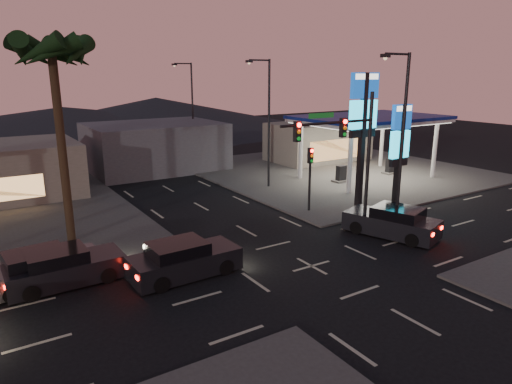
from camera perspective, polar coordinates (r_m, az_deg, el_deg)
ground at (r=22.25m, az=6.96°, el=-9.19°), size 140.00×140.00×0.00m
corner_lot_ne at (r=43.87m, az=9.87°, el=2.70°), size 24.00×24.00×0.12m
gas_station at (r=40.30m, az=14.05°, el=8.68°), size 12.20×8.20×5.47m
convenience_store at (r=48.53m, az=7.75°, el=6.24°), size 10.00×6.00×4.00m
pylon_sign_tall at (r=30.31m, az=13.25°, el=9.41°), size 2.20×0.35×9.00m
pylon_sign_short at (r=31.68m, az=17.55°, el=6.16°), size 1.60×0.35×7.00m
traffic_signal_mast at (r=24.65m, az=11.17°, el=5.68°), size 6.10×0.39×8.00m
pedestal_signal at (r=29.87m, az=6.80°, el=2.88°), size 0.32×0.39×4.30m
streetlight_near at (r=26.12m, az=17.61°, el=6.85°), size 2.14×0.25×10.00m
streetlight_mid at (r=35.81m, az=1.36°, el=9.43°), size 2.14×0.25×10.00m
streetlight_far at (r=48.03m, az=-8.17°, el=10.60°), size 2.14×0.25×10.00m
palm_a at (r=25.43m, az=-24.07°, el=14.50°), size 4.41×4.41×10.86m
building_far_mid at (r=44.76m, az=-12.54°, el=5.59°), size 12.00×9.00×4.40m
hill_right at (r=80.90m, az=-12.34°, el=9.69°), size 50.00×50.00×5.00m
hill_center at (r=77.03m, az=-22.91°, el=8.29°), size 60.00×60.00×4.00m
car_lane_a_front at (r=21.07m, az=-9.07°, el=-8.39°), size 5.14×2.28×1.65m
car_lane_b_front at (r=22.04m, az=-25.08°, el=-8.67°), size 5.04×2.43×1.60m
car_lane_b_mid at (r=21.73m, az=-22.90°, el=-8.73°), size 5.01×2.20×1.62m
suv_station at (r=26.91m, az=16.71°, el=-3.64°), size 3.65×5.52×1.71m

